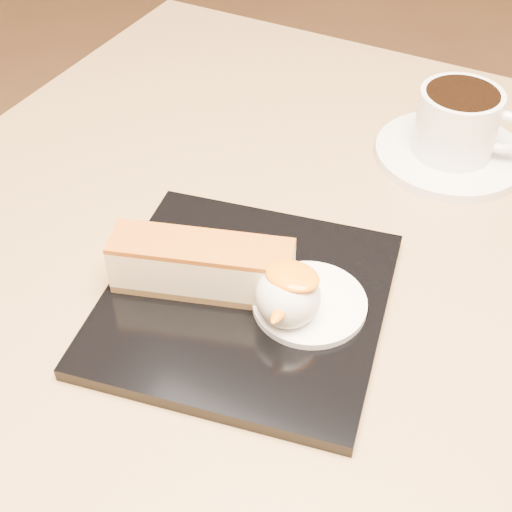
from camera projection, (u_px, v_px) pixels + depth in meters
The scene contains 9 objects.
table at pixel (302, 374), 0.72m from camera, with size 0.80×0.80×0.72m.
dessert_plate at pixel (245, 302), 0.57m from camera, with size 0.22×0.22×0.01m, color black.
cheesecake at pixel (202, 266), 0.56m from camera, with size 0.15×0.08×0.05m.
cream_smear at pixel (310, 303), 0.56m from camera, with size 0.09×0.09×0.01m, color white.
ice_cream_scoop at pixel (288, 296), 0.53m from camera, with size 0.05×0.05×0.05m, color white.
mango_sauce at pixel (292, 276), 0.52m from camera, with size 0.04×0.03×0.01m, color orange.
mint_sprig at pixel (289, 268), 0.58m from camera, with size 0.03×0.02×0.00m.
saucer at pixel (450, 154), 0.72m from camera, with size 0.15×0.15×0.01m, color white.
coffee_cup at pixel (459, 122), 0.70m from camera, with size 0.11×0.08×0.07m.
Camera 1 is at (0.16, -0.41, 1.14)m, focal length 50.00 mm.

